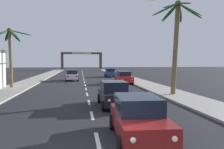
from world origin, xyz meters
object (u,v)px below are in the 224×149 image
sedan_lead_at_stop_bar (138,118)px  sedan_third_in_queue (114,93)px  sedan_parked_mid_kerb (110,72)px  town_gateway_arch (82,58)px  sedan_oncoming_far (72,75)px  palm_left_third (10,45)px  sedan_parked_nearest_kerb (124,77)px  palm_right_second (177,31)px

sedan_lead_at_stop_bar → sedan_third_in_queue: 6.63m
sedan_third_in_queue → sedan_parked_mid_kerb: size_ratio=1.00×
sedan_third_in_queue → town_gateway_arch: size_ratio=0.31×
sedan_third_in_queue → sedan_oncoming_far: bearing=99.4°
sedan_parked_mid_kerb → palm_left_third: size_ratio=0.67×
sedan_parked_nearest_kerb → town_gateway_arch: 50.77m
sedan_parked_nearest_kerb → palm_left_third: size_ratio=0.67×
sedan_third_in_queue → sedan_lead_at_stop_bar: bearing=-90.4°
town_gateway_arch → sedan_parked_mid_kerb: bearing=-82.0°
sedan_third_in_queue → sedan_parked_mid_kerb: bearing=82.8°
sedan_parked_mid_kerb → palm_left_third: bearing=-128.1°
sedan_oncoming_far → palm_left_third: bearing=-124.0°
sedan_oncoming_far → sedan_parked_mid_kerb: size_ratio=1.00×
sedan_oncoming_far → palm_left_third: palm_left_third is taller
sedan_oncoming_far → palm_left_third: 12.17m
palm_right_second → town_gateway_arch: palm_right_second is taller
sedan_oncoming_far → sedan_lead_at_stop_bar: bearing=-82.9°
sedan_lead_at_stop_bar → palm_right_second: 13.09m
sedan_parked_mid_kerb → palm_left_third: palm_left_third is taller
sedan_parked_mid_kerb → palm_left_third: 22.18m
palm_left_third → town_gateway_arch: 54.77m
sedan_lead_at_stop_bar → sedan_third_in_queue: (0.04, 6.63, 0.00)m
sedan_lead_at_stop_bar → sedan_parked_mid_kerb: bearing=84.1°
sedan_third_in_queue → sedan_oncoming_far: (-3.45, 20.89, 0.00)m
sedan_oncoming_far → sedan_parked_mid_kerb: same height
sedan_parked_nearest_kerb → sedan_parked_mid_kerb: size_ratio=1.00×
sedan_parked_mid_kerb → town_gateway_arch: (-5.20, 36.96, 3.22)m
sedan_third_in_queue → palm_right_second: size_ratio=0.54×
sedan_lead_at_stop_bar → sedan_parked_mid_kerb: same height
sedan_third_in_queue → sedan_parked_nearest_kerb: (3.65, 15.10, 0.00)m
sedan_oncoming_far → town_gateway_arch: bearing=87.6°
sedan_third_in_queue → palm_right_second: 8.71m
sedan_parked_mid_kerb → palm_left_third: (-13.47, -17.17, 3.98)m
sedan_parked_mid_kerb → palm_right_second: bearing=-84.1°
palm_right_second → sedan_third_in_queue: bearing=-147.9°
sedan_third_in_queue → palm_left_third: palm_left_third is taller
sedan_parked_mid_kerb → sedan_oncoming_far: bearing=-132.6°
sedan_oncoming_far → palm_right_second: palm_right_second is taller
sedan_third_in_queue → sedan_oncoming_far: size_ratio=1.00×
sedan_parked_mid_kerb → sedan_third_in_queue: bearing=-97.2°
sedan_lead_at_stop_bar → sedan_parked_nearest_kerb: bearing=80.3°
palm_left_third → palm_right_second: bearing=-25.1°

